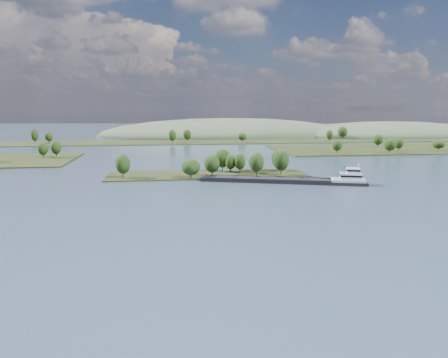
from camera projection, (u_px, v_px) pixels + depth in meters
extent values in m
plane|color=#37485F|center=(223.00, 199.00, 163.16)|extent=(1800.00, 1800.00, 0.00)
cube|color=black|center=(207.00, 175.00, 221.79)|extent=(100.00, 30.00, 1.20)
cylinder|color=black|center=(257.00, 172.00, 215.48)|extent=(0.50, 0.50, 3.80)
ellipsoid|color=black|center=(257.00, 162.00, 214.71)|extent=(7.35, 7.35, 9.76)
cylinder|color=black|center=(222.00, 167.00, 232.01)|extent=(0.50, 0.50, 3.87)
ellipsoid|color=black|center=(222.00, 158.00, 231.22)|extent=(8.38, 8.38, 9.95)
cylinder|color=black|center=(212.00, 173.00, 215.06)|extent=(0.50, 0.50, 3.43)
ellipsoid|color=black|center=(212.00, 164.00, 214.36)|extent=(7.62, 7.62, 8.81)
cylinder|color=black|center=(230.00, 169.00, 227.70)|extent=(0.50, 0.50, 3.03)
ellipsoid|color=black|center=(230.00, 162.00, 227.08)|extent=(5.53, 5.53, 7.80)
cylinder|color=black|center=(191.00, 175.00, 207.95)|extent=(0.50, 0.50, 3.04)
ellipsoid|color=black|center=(191.00, 167.00, 207.33)|extent=(8.96, 8.96, 7.81)
cylinder|color=black|center=(123.00, 174.00, 209.86)|extent=(0.50, 0.50, 3.72)
ellipsoid|color=black|center=(123.00, 164.00, 209.11)|extent=(7.07, 7.07, 9.57)
cylinder|color=black|center=(240.00, 170.00, 226.11)|extent=(0.50, 0.50, 3.28)
ellipsoid|color=black|center=(240.00, 162.00, 225.44)|extent=(5.95, 5.95, 8.42)
cylinder|color=black|center=(278.00, 167.00, 234.30)|extent=(0.50, 0.50, 3.65)
ellipsoid|color=black|center=(278.00, 159.00, 233.56)|extent=(7.00, 7.00, 9.38)
cylinder|color=black|center=(281.00, 171.00, 218.56)|extent=(0.50, 0.50, 4.20)
ellipsoid|color=black|center=(281.00, 160.00, 217.71)|extent=(8.05, 8.05, 10.80)
cylinder|color=black|center=(256.00, 168.00, 232.79)|extent=(0.50, 0.50, 2.84)
ellipsoid|color=black|center=(256.00, 162.00, 232.22)|extent=(8.20, 8.20, 7.29)
cylinder|color=black|center=(56.00, 154.00, 297.65)|extent=(0.50, 0.50, 3.70)
ellipsoid|color=black|center=(56.00, 147.00, 296.90)|extent=(6.80, 6.80, 9.53)
cylinder|color=black|center=(43.00, 155.00, 293.90)|extent=(0.50, 0.50, 3.38)
ellipsoid|color=black|center=(43.00, 149.00, 293.21)|extent=(6.38, 6.38, 8.69)
cylinder|color=black|center=(337.00, 151.00, 323.28)|extent=(0.50, 0.50, 3.33)
ellipsoid|color=black|center=(337.00, 145.00, 322.60)|extent=(7.29, 7.29, 8.57)
cylinder|color=black|center=(438.00, 149.00, 344.86)|extent=(0.50, 0.50, 2.79)
ellipsoid|color=black|center=(438.00, 144.00, 344.30)|extent=(9.48, 9.48, 7.18)
cylinder|color=black|center=(390.00, 150.00, 325.74)|extent=(0.50, 0.50, 3.54)
ellipsoid|color=black|center=(390.00, 144.00, 325.02)|extent=(8.81, 8.81, 9.09)
cylinder|color=black|center=(399.00, 149.00, 340.80)|extent=(0.50, 0.50, 3.30)
ellipsoid|color=black|center=(399.00, 143.00, 340.13)|extent=(6.62, 6.62, 8.50)
cylinder|color=black|center=(378.00, 145.00, 375.26)|extent=(0.50, 0.50, 3.53)
ellipsoid|color=black|center=(378.00, 140.00, 374.54)|extent=(8.11, 8.11, 9.09)
cube|color=black|center=(184.00, 142.00, 436.77)|extent=(900.00, 60.00, 1.20)
cylinder|color=black|center=(35.00, 141.00, 414.90)|extent=(0.50, 0.50, 4.60)
ellipsoid|color=black|center=(35.00, 135.00, 413.97)|extent=(6.61, 6.61, 11.82)
cylinder|color=black|center=(329.00, 140.00, 437.91)|extent=(0.50, 0.50, 3.89)
ellipsoid|color=black|center=(330.00, 135.00, 437.12)|extent=(6.64, 6.64, 9.99)
cylinder|color=black|center=(187.00, 140.00, 439.45)|extent=(0.50, 0.50, 4.02)
ellipsoid|color=black|center=(187.00, 135.00, 438.64)|extent=(7.88, 7.88, 10.35)
cylinder|color=black|center=(342.00, 137.00, 477.50)|extent=(0.50, 0.50, 4.41)
ellipsoid|color=black|center=(343.00, 132.00, 476.60)|extent=(10.15, 10.15, 11.35)
cylinder|color=black|center=(49.00, 142.00, 415.88)|extent=(0.50, 0.50, 3.70)
ellipsoid|color=black|center=(49.00, 137.00, 415.13)|extent=(7.10, 7.10, 9.51)
cylinder|color=black|center=(242.00, 140.00, 435.75)|extent=(0.50, 0.50, 3.00)
ellipsoid|color=black|center=(242.00, 137.00, 435.14)|extent=(8.55, 8.55, 7.71)
cylinder|color=black|center=(173.00, 141.00, 417.65)|extent=(0.50, 0.50, 4.31)
ellipsoid|color=black|center=(172.00, 135.00, 416.78)|extent=(7.17, 7.17, 11.09)
ellipsoid|color=#415339|center=(391.00, 136.00, 541.68)|extent=(260.00, 140.00, 36.00)
ellipsoid|color=#415339|center=(228.00, 136.00, 542.91)|extent=(320.00, 160.00, 44.00)
cube|color=black|center=(284.00, 182.00, 199.47)|extent=(72.25, 32.04, 2.01)
cube|color=maroon|center=(284.00, 183.00, 199.53)|extent=(72.48, 32.27, 0.23)
cube|color=black|center=(269.00, 177.00, 204.92)|extent=(53.84, 18.46, 0.73)
cube|color=black|center=(267.00, 180.00, 196.22)|extent=(53.84, 18.46, 0.73)
cube|color=black|center=(268.00, 179.00, 200.59)|extent=(54.62, 25.33, 0.27)
cube|color=black|center=(225.00, 177.00, 204.15)|extent=(10.20, 9.74, 0.32)
cube|color=black|center=(246.00, 178.00, 202.35)|extent=(10.20, 9.74, 0.32)
cube|color=black|center=(268.00, 178.00, 200.55)|extent=(10.20, 9.74, 0.32)
cube|color=black|center=(290.00, 179.00, 198.75)|extent=(10.20, 9.74, 0.32)
cube|color=black|center=(313.00, 179.00, 196.94)|extent=(10.20, 9.74, 0.32)
cube|color=black|center=(205.00, 179.00, 206.04)|extent=(5.23, 8.68, 1.83)
cylinder|color=black|center=(207.00, 176.00, 205.67)|extent=(0.28, 0.28, 2.01)
cube|color=silver|center=(348.00, 180.00, 194.14)|extent=(16.67, 12.99, 1.10)
cube|color=silver|center=(351.00, 176.00, 193.68)|extent=(11.00, 9.85, 2.74)
cube|color=black|center=(351.00, 175.00, 193.62)|extent=(11.24, 10.09, 0.82)
cube|color=silver|center=(353.00, 171.00, 193.14)|extent=(6.95, 6.95, 2.01)
cube|color=black|center=(353.00, 170.00, 193.08)|extent=(7.18, 7.18, 0.73)
cube|color=silver|center=(353.00, 168.00, 192.96)|extent=(7.42, 7.42, 0.18)
cylinder|color=silver|center=(359.00, 166.00, 192.38)|extent=(0.23, 0.23, 2.38)
cylinder|color=black|center=(344.00, 167.00, 196.25)|extent=(0.58, 0.58, 1.10)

